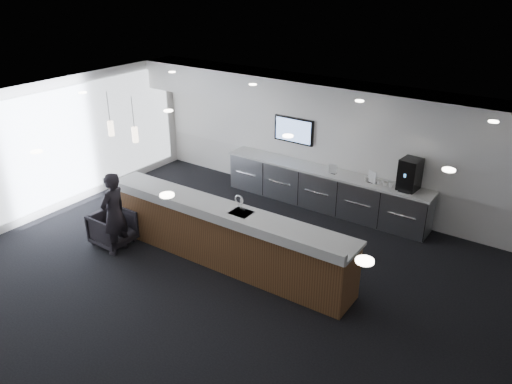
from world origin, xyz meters
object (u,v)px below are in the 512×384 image
Objects in this scene: service_counter at (222,235)px; armchair at (113,228)px; lounge_guest at (114,214)px; coffee_machine at (410,174)px.

armchair is (-2.24, -0.76, -0.23)m from service_counter.
service_counter is 7.11× the size of armchair.
coffee_machine is at bearing 125.97° from lounge_guest.
service_counter is at bearing 107.71° from lounge_guest.
lounge_guest is at bearing -118.46° from armchair.
armchair is (-4.66, -4.01, -0.94)m from coffee_machine.
lounge_guest reaches higher than service_counter.
service_counter is 4.11m from coffee_machine.
coffee_machine is (2.42, 3.25, 0.71)m from service_counter.
armchair is at bearing -125.58° from lounge_guest.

